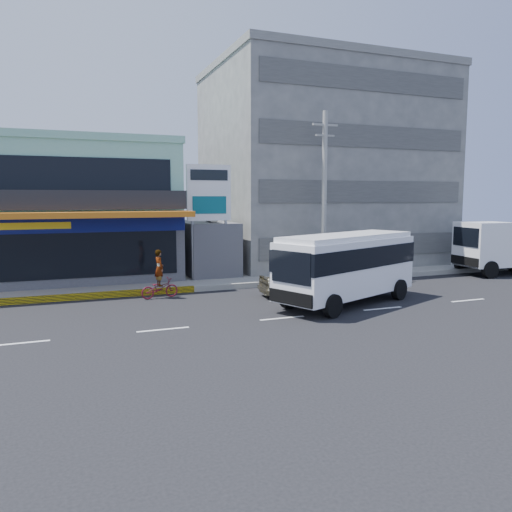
{
  "coord_description": "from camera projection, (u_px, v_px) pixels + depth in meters",
  "views": [
    {
      "loc": [
        -8.44,
        -18.62,
        5.02
      ],
      "look_at": [
        0.29,
        3.78,
        2.2
      ],
      "focal_mm": 35.0,
      "sensor_mm": 36.0,
      "label": 1
    }
  ],
  "objects": [
    {
      "name": "concrete_building",
      "position": [
        322.0,
        171.0,
        37.53
      ],
      "size": [
        16.0,
        12.0,
        14.0
      ],
      "primitive_type": "cube",
      "color": "gray",
      "rests_on": "ground"
    },
    {
      "name": "satellite_dish",
      "position": [
        209.0,
        221.0,
        30.62
      ],
      "size": [
        1.5,
        1.5,
        0.15
      ],
      "primitive_type": "cylinder",
      "color": "slate",
      "rests_on": "gap_structure"
    },
    {
      "name": "utility_pole_near",
      "position": [
        324.0,
        195.0,
        29.27
      ],
      "size": [
        1.6,
        0.3,
        10.0
      ],
      "color": "#999993",
      "rests_on": "ground"
    },
    {
      "name": "sedan",
      "position": [
        303.0,
        281.0,
        25.65
      ],
      "size": [
        4.59,
        2.03,
        1.54
      ],
      "primitive_type": "imported",
      "rotation": [
        0.0,
        0.0,
        1.52
      ],
      "color": "#B8AF8C",
      "rests_on": "ground"
    },
    {
      "name": "billboard",
      "position": [
        209.0,
        199.0,
        28.62
      ],
      "size": [
        2.6,
        0.18,
        6.9
      ],
      "color": "gray",
      "rests_on": "ground"
    },
    {
      "name": "ground",
      "position": [
        282.0,
        318.0,
        20.86
      ],
      "size": [
        120.0,
        120.0,
        0.0
      ],
      "primitive_type": "plane",
      "color": "black",
      "rests_on": "ground"
    },
    {
      "name": "gap_structure",
      "position": [
        205.0,
        249.0,
        31.76
      ],
      "size": [
        3.0,
        6.0,
        3.5
      ],
      "primitive_type": "cube",
      "color": "#444448",
      "rests_on": "ground"
    },
    {
      "name": "sidewalk",
      "position": [
        293.0,
        275.0,
        31.44
      ],
      "size": [
        70.0,
        5.0,
        0.3
      ],
      "primitive_type": "cube",
      "color": "gray",
      "rests_on": "ground"
    },
    {
      "name": "motorcycle_rider",
      "position": [
        160.0,
        282.0,
        24.97
      ],
      "size": [
        2.0,
        1.01,
        2.45
      ],
      "color": "#5C0D1C",
      "rests_on": "ground"
    },
    {
      "name": "shop_building",
      "position": [
        69.0,
        214.0,
        30.41
      ],
      "size": [
        12.4,
        11.7,
        8.0
      ],
      "color": "#444448",
      "rests_on": "ground"
    },
    {
      "name": "minibus",
      "position": [
        347.0,
        263.0,
        23.46
      ],
      "size": [
        8.29,
        5.42,
        3.32
      ],
      "color": "white",
      "rests_on": "ground"
    }
  ]
}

